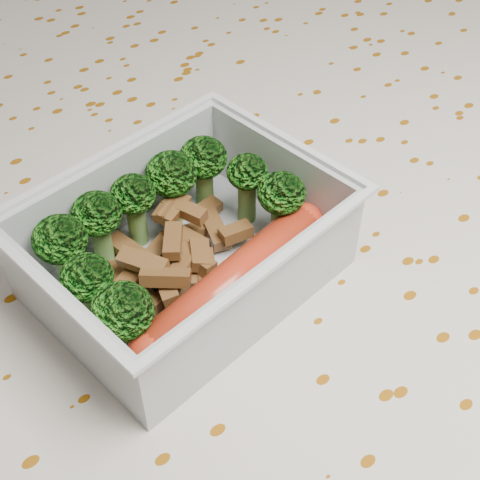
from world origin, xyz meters
TOP-DOWN VIEW (x-y plane):
  - dining_table at (0.00, 0.00)m, footprint 1.40×0.90m
  - tablecloth at (0.00, 0.00)m, footprint 1.46×0.96m
  - lunch_container at (-0.02, 0.02)m, footprint 0.20×0.17m
  - broccoli_florets at (-0.03, 0.04)m, footprint 0.16×0.11m
  - meat_pile at (-0.03, 0.03)m, footprint 0.11×0.08m
  - sausage at (-0.01, -0.02)m, footprint 0.16×0.05m

SIDE VIEW (x-z plane):
  - dining_table at x=0.00m, z-range 0.29..1.04m
  - tablecloth at x=0.00m, z-range 0.62..0.81m
  - meat_pile at x=-0.03m, z-range 0.76..0.79m
  - lunch_container at x=-0.02m, z-range 0.75..0.81m
  - sausage at x=-0.01m, z-range 0.77..0.79m
  - broccoli_florets at x=-0.03m, z-range 0.77..0.82m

